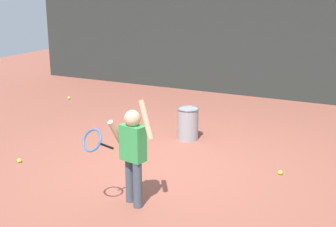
# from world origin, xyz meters

# --- Properties ---
(ground_plane) EXTENTS (20.00, 20.00, 0.00)m
(ground_plane) POSITION_xyz_m (0.00, 0.00, 0.00)
(ground_plane) COLOR brown
(back_fence_windscreen) EXTENTS (12.38, 0.08, 3.51)m
(back_fence_windscreen) POSITION_xyz_m (0.00, 5.01, 1.75)
(back_fence_windscreen) COLOR #282D2B
(back_fence_windscreen) RESTS_ON ground
(fence_post_0) EXTENTS (0.09, 0.09, 3.66)m
(fence_post_0) POSITION_xyz_m (-6.04, 5.07, 1.83)
(fence_post_0) COLOR slate
(fence_post_0) RESTS_ON ground
(fence_post_1) EXTENTS (0.09, 0.09, 3.66)m
(fence_post_1) POSITION_xyz_m (-2.01, 5.07, 1.83)
(fence_post_1) COLOR slate
(fence_post_1) RESTS_ON ground
(tennis_player) EXTENTS (0.81, 0.57, 1.35)m
(tennis_player) POSITION_xyz_m (0.22, -1.19, 0.73)
(tennis_player) COLOR #3F4C59
(tennis_player) RESTS_ON ground
(ball_hopper) EXTENTS (0.38, 0.38, 0.56)m
(ball_hopper) POSITION_xyz_m (-0.18, 1.40, 0.29)
(ball_hopper) COLOR gray
(ball_hopper) RESTS_ON ground
(tennis_ball_0) EXTENTS (0.07, 0.07, 0.07)m
(tennis_ball_0) POSITION_xyz_m (-2.03, -0.76, 0.03)
(tennis_ball_0) COLOR #CCE033
(tennis_ball_0) RESTS_ON ground
(tennis_ball_2) EXTENTS (0.07, 0.07, 0.07)m
(tennis_ball_2) POSITION_xyz_m (1.65, 0.53, 0.03)
(tennis_ball_2) COLOR #CCE033
(tennis_ball_2) RESTS_ON ground
(tennis_ball_3) EXTENTS (0.07, 0.07, 0.07)m
(tennis_ball_3) POSITION_xyz_m (-3.85, 2.81, 0.03)
(tennis_ball_3) COLOR #CCE033
(tennis_ball_3) RESTS_ON ground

